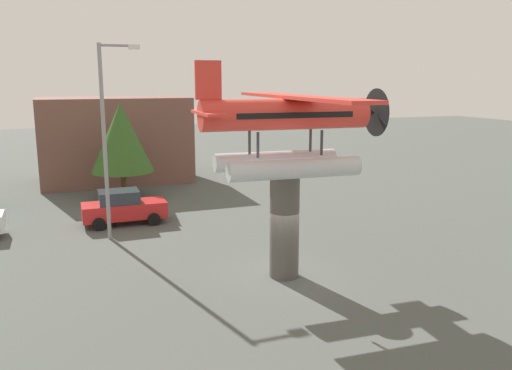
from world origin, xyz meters
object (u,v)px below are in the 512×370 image
object	(u,v)px
streetlight_primary	(108,130)
tree_east	(121,138)
car_mid_red	(123,207)
storefront_building	(115,139)
display_pedestal	(284,226)
floatplane_monument	(289,128)

from	to	relation	value
streetlight_primary	tree_east	size ratio (longest dim) A/B	1.50
car_mid_red	streetlight_primary	world-z (taller)	streetlight_primary
car_mid_red	storefront_building	bearing A→B (deg)	85.49
display_pedestal	storefront_building	xyz separation A→B (m)	(-3.83, 22.00, 1.06)
car_mid_red	storefront_building	world-z (taller)	storefront_building
display_pedestal	streetlight_primary	size ratio (longest dim) A/B	0.44
floatplane_monument	storefront_building	size ratio (longest dim) A/B	1.00
storefront_building	display_pedestal	bearing A→B (deg)	-80.13
floatplane_monument	car_mid_red	size ratio (longest dim) A/B	2.49
floatplane_monument	storefront_building	world-z (taller)	floatplane_monument
streetlight_primary	storefront_building	bearing A→B (deg)	83.35
display_pedestal	floatplane_monument	distance (m)	3.65
display_pedestal	tree_east	distance (m)	16.47
storefront_building	car_mid_red	bearing A→B (deg)	-94.51
streetlight_primary	storefront_building	xyz separation A→B (m)	(1.72, 14.74, -2.06)
car_mid_red	floatplane_monument	bearing A→B (deg)	-63.04
car_mid_red	tree_east	size ratio (longest dim) A/B	0.71
car_mid_red	storefront_building	distance (m)	12.54
floatplane_monument	car_mid_red	xyz separation A→B (m)	(-4.93, 9.69, -4.74)
car_mid_red	streetlight_primary	bearing A→B (deg)	-107.14
display_pedestal	car_mid_red	xyz separation A→B (m)	(-4.80, 9.69, -1.09)
floatplane_monument	storefront_building	bearing A→B (deg)	103.19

